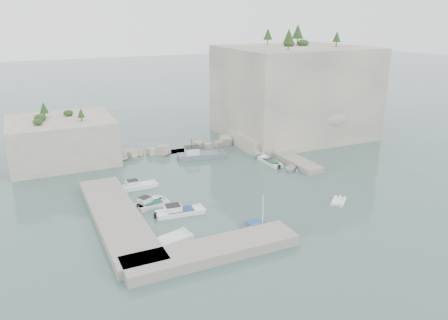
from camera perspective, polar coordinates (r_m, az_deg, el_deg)
name	(u,v)px	position (r m, az deg, el deg)	size (l,w,h in m)	color
ground	(243,194)	(58.52, 2.52, -4.48)	(400.00, 400.00, 0.00)	#43655E
cliff_east	(294,92)	(86.69, 9.08, 8.80)	(26.00, 22.00, 17.00)	beige
cliff_terrace	(261,140)	(78.93, 4.82, 2.60)	(8.00, 10.00, 2.50)	beige
outcrop_west	(62,140)	(75.26, -20.40, 2.46)	(16.00, 14.00, 7.00)	beige
quay_west	(117,218)	(52.28, -13.80, -7.32)	(5.00, 24.00, 1.10)	#9E9689
quay_south	(213,251)	(44.29, -1.49, -11.76)	(18.00, 4.00, 1.10)	#9E9689
ledge_east	(287,157)	(72.95, 8.27, 0.42)	(3.00, 16.00, 0.80)	#9E9689
breakwater	(180,147)	(76.93, -5.78, 1.71)	(28.00, 3.00, 1.40)	beige
motorboat_a	(139,188)	(61.60, -11.08, -3.62)	(5.62, 1.67, 1.40)	white
motorboat_b	(149,205)	(56.11, -9.76, -5.80)	(4.77, 1.56, 1.40)	silver
motorboat_c	(153,207)	(55.55, -9.22, -6.03)	(4.38, 1.59, 0.70)	silver
motorboat_d	(180,214)	(53.17, -5.75, -7.04)	(6.36, 1.89, 1.40)	white
motorboat_e	(171,242)	(47.19, -6.97, -10.62)	(5.04, 2.06, 0.70)	white
rowboat	(262,232)	(48.95, 5.01, -9.41)	(3.71, 5.20, 1.08)	white
inflatable_dinghy	(338,203)	(57.82, 14.69, -5.41)	(2.94, 1.43, 0.44)	white
tender_east_a	(291,171)	(67.73, 8.72, -1.41)	(2.60, 3.01, 1.59)	white
tender_east_b	(272,165)	(70.05, 6.31, -0.62)	(4.49, 1.53, 0.70)	silver
tender_east_c	(269,163)	(70.93, 5.90, -0.36)	(4.96, 1.60, 0.70)	white
tender_east_d	(264,157)	(73.81, 5.23, 0.43)	(1.59, 4.24, 1.64)	white
work_boat	(201,158)	(72.98, -3.01, 0.27)	(8.52, 2.52, 2.20)	slate
rowboat_mast	(263,211)	(47.77, 5.10, -6.61)	(0.10, 0.10, 4.20)	white
vegetation	(269,42)	(84.01, 5.84, 15.10)	(53.48, 13.88, 13.40)	#1E4219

